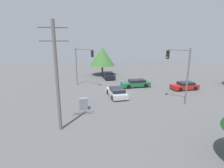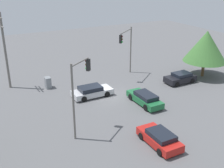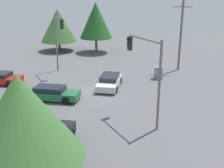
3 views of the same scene
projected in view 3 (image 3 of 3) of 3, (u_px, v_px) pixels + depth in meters
The scene contains 12 objects.
ground_plane at pixel (98, 93), 27.17m from camera, with size 80.00×80.00×0.00m, color #5B5B5E.
sedan_green at pixel (52, 93), 25.32m from camera, with size 4.80×1.87×1.27m.
sedan_red at pixel (1, 78), 29.56m from camera, with size 4.17×1.97×1.23m.
sedan_silver at pixel (109, 81), 28.53m from camera, with size 2.07×4.60×1.25m.
sedan_dark at pixel (52, 138), 17.79m from camera, with size 2.01×4.01×1.32m.
traffic_signal_main at pixel (147, 65), 20.07m from camera, with size 2.76×3.32×6.46m.
traffic_signal_cross at pixel (58, 35), 32.16m from camera, with size 1.91×2.40×6.76m.
utility_pole_tall at pixel (181, 30), 33.21m from camera, with size 2.20×0.28×9.15m.
electrical_cabinet at pixel (158, 73), 31.15m from camera, with size 0.93×0.65×1.36m, color gray.
tree_left at pixel (96, 20), 42.48m from camera, with size 4.95×4.95×7.61m.
tree_right at pixel (21, 118), 12.52m from camera, with size 5.68×5.68×6.22m.
tree_corner at pixel (58, 25), 43.79m from camera, with size 5.59×5.59×6.56m.
Camera 3 is at (5.83, -24.75, 9.70)m, focal length 45.00 mm.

